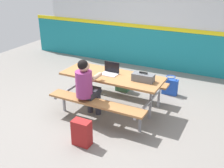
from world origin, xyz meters
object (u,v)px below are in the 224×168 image
Objects in this scene: laptop_silver at (110,72)px; tote_bag_bright at (170,86)px; satchel_spare at (123,82)px; toolbox_grey at (143,77)px; backpack_dark at (82,133)px; picnic_table_main at (112,83)px; student_nearer at (86,85)px.

tote_bag_bright is (0.92, 1.16, -0.59)m from laptop_silver.
toolbox_grey is at bearing -48.60° from satchel_spare.
satchel_spare is (-1.03, -0.29, 0.02)m from tote_bag_bright.
toolbox_grey reaches higher than backpack_dark.
picnic_table_main is 4.65× the size of tote_bag_bright.
laptop_silver is (0.19, 0.59, 0.08)m from student_nearer.
laptop_silver is at bearing -128.55° from tote_bag_bright.
picnic_table_main is at bearing -79.36° from satchel_spare.
backpack_dark and satchel_spare have the same top height.
laptop_silver is 1.45m from backpack_dark.
student_nearer is at bearing -113.88° from picnic_table_main.
toolbox_grey is at bearing 66.75° from backpack_dark.
laptop_silver reaches higher than satchel_spare.
picnic_table_main is at bearing -125.87° from tote_bag_bright.
picnic_table_main is 0.22m from laptop_silver.
satchel_spare is at bearing 96.91° from backpack_dark.
backpack_dark is 2.21m from satchel_spare.
picnic_table_main is at bearing 66.12° from student_nearer.
laptop_silver is 0.81× the size of toolbox_grey.
student_nearer reaches higher than backpack_dark.
toolbox_grey is (0.64, -0.01, 0.23)m from picnic_table_main.
laptop_silver is at bearing 175.72° from toolbox_grey.
picnic_table_main is 1.52m from tote_bag_bright.
backpack_dark is at bearing -83.09° from satchel_spare.
toolbox_grey reaches higher than satchel_spare.
tote_bag_bright is 1.07m from satchel_spare.
student_nearer is 3.72× the size of laptop_silver.
toolbox_grey is 0.91× the size of satchel_spare.
laptop_silver is at bearing 146.17° from picnic_table_main.
backpack_dark is at bearing -113.25° from toolbox_grey.
toolbox_grey is at bearing -1.21° from picnic_table_main.
laptop_silver is 0.74× the size of backpack_dark.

